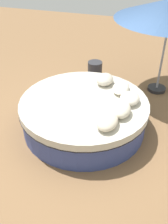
% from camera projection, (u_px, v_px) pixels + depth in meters
% --- Properties ---
extents(ground_plane, '(16.00, 16.00, 0.00)m').
position_uv_depth(ground_plane, '(84.00, 127.00, 5.33)').
color(ground_plane, olive).
extents(round_bed, '(2.48, 2.48, 0.63)m').
position_uv_depth(round_bed, '(84.00, 114.00, 5.15)').
color(round_bed, '#38478C').
rests_on(round_bed, ground_plane).
extents(throw_pillow_0, '(0.52, 0.36, 0.19)m').
position_uv_depth(throw_pillow_0, '(107.00, 121.00, 4.31)').
color(throw_pillow_0, beige).
rests_on(throw_pillow_0, round_bed).
extents(throw_pillow_1, '(0.48, 0.32, 0.20)m').
position_uv_depth(throw_pillow_1, '(122.00, 110.00, 4.57)').
color(throw_pillow_1, beige).
rests_on(throw_pillow_1, round_bed).
extents(throw_pillow_2, '(0.45, 0.36, 0.19)m').
position_uv_depth(throw_pillow_2, '(130.00, 98.00, 4.88)').
color(throw_pillow_2, silver).
rests_on(throw_pillow_2, round_bed).
extents(throw_pillow_3, '(0.53, 0.32, 0.15)m').
position_uv_depth(throw_pillow_3, '(121.00, 88.00, 5.24)').
color(throw_pillow_3, silver).
rests_on(throw_pillow_3, round_bed).
extents(throw_pillow_4, '(0.44, 0.35, 0.21)m').
position_uv_depth(throw_pillow_4, '(105.00, 79.00, 5.46)').
color(throw_pillow_4, beige).
rests_on(throw_pillow_4, round_bed).
extents(side_table, '(0.37, 0.37, 0.48)m').
position_uv_depth(side_table, '(95.00, 71.00, 6.87)').
color(side_table, '#333338').
rests_on(side_table, ground_plane).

